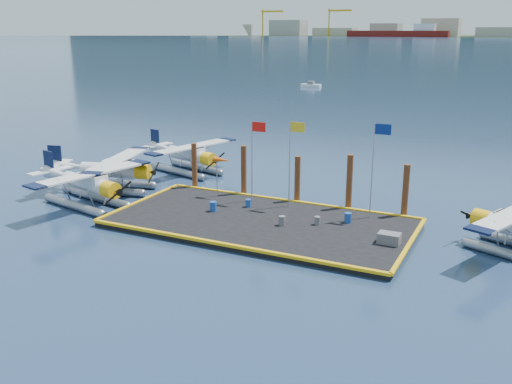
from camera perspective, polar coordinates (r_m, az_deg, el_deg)
ground at (r=38.73m, az=0.44°, el=-3.40°), size 4000.00×4000.00×0.00m
dock at (r=38.67m, az=0.44°, el=-3.12°), size 20.00×10.00×0.40m
dock_bumpers at (r=38.57m, az=0.44°, el=-2.71°), size 20.25×10.25×0.18m
seaplane_a at (r=44.15m, az=-16.35°, el=0.53°), size 9.38×10.19×3.61m
seaplane_b at (r=47.90m, az=-14.04°, el=1.91°), size 9.46×10.22×3.63m
seaplane_c at (r=52.66m, az=-6.64°, el=3.49°), size 9.18×9.87×3.52m
drum_0 at (r=40.51m, az=-4.30°, el=-1.44°), size 0.49×0.49×0.69m
drum_1 at (r=37.58m, az=2.62°, el=-2.88°), size 0.44×0.44×0.63m
drum_2 at (r=37.90m, az=6.15°, el=-2.86°), size 0.39×0.39×0.55m
drum_4 at (r=38.55m, az=9.18°, el=-2.55°), size 0.47×0.47×0.67m
drum_5 at (r=41.36m, az=-0.77°, el=-1.12°), size 0.40×0.40×0.57m
crate at (r=35.34m, az=13.17°, el=-4.53°), size 1.32×0.88×0.66m
flagpole_red at (r=41.81m, az=-0.16°, el=4.33°), size 1.14×0.08×6.00m
flagpole_yellow at (r=40.59m, az=3.66°, el=4.10°), size 1.14×0.08×6.20m
flagpole_blue at (r=38.76m, az=11.90°, el=3.47°), size 1.14×0.08×6.50m
windsock at (r=43.30m, az=-3.41°, el=3.13°), size 1.40×0.44×3.12m
piling_0 at (r=46.65m, az=-6.17°, el=2.46°), size 0.44×0.44×4.00m
piling_1 at (r=44.46m, az=-1.23°, el=2.00°), size 0.44×0.44×4.20m
piling_2 at (r=42.72m, az=4.16°, el=1.10°), size 0.44×0.44×3.80m
piling_3 at (r=41.41m, az=9.31°, el=0.80°), size 0.44×0.44×4.30m
piling_4 at (r=40.56m, az=14.71°, el=-0.07°), size 0.44×0.44×4.00m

